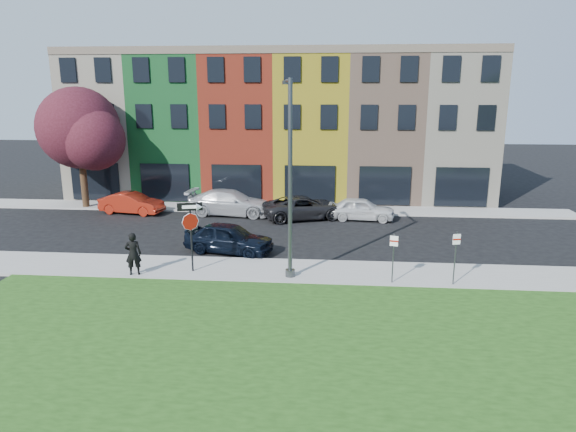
# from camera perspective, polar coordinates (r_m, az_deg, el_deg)

# --- Properties ---
(ground) EXTENTS (120.00, 120.00, 0.00)m
(ground) POSITION_cam_1_polar(r_m,az_deg,el_deg) (19.61, 0.25, -9.34)
(ground) COLOR black
(ground) RESTS_ON ground
(sidewalk_near) EXTENTS (40.00, 3.00, 0.12)m
(sidewalk_near) POSITION_cam_1_polar(r_m,az_deg,el_deg) (22.33, 6.04, -6.30)
(sidewalk_near) COLOR gray
(sidewalk_near) RESTS_ON ground
(sidewalk_far) EXTENTS (40.00, 2.40, 0.12)m
(sidewalk_far) POSITION_cam_1_polar(r_m,az_deg,el_deg) (34.14, -2.72, 0.86)
(sidewalk_far) COLOR gray
(sidewalk_far) RESTS_ON ground
(rowhouse_block) EXTENTS (30.00, 10.12, 10.00)m
(rowhouse_block) POSITION_cam_1_polar(r_m,az_deg,el_deg) (39.45, -0.87, 9.87)
(rowhouse_block) COLOR beige
(rowhouse_block) RESTS_ON ground
(stop_sign) EXTENTS (1.02, 0.34, 3.01)m
(stop_sign) POSITION_cam_1_polar(r_m,az_deg,el_deg) (22.02, -10.78, -0.75)
(stop_sign) COLOR black
(stop_sign) RESTS_ON sidewalk_near
(man) EXTENTS (0.88, 0.77, 1.83)m
(man) POSITION_cam_1_polar(r_m,az_deg,el_deg) (22.52, -16.82, -4.03)
(man) COLOR black
(man) RESTS_ON sidewalk_near
(sedan_near) EXTENTS (3.85, 5.19, 1.48)m
(sedan_near) POSITION_cam_1_polar(r_m,az_deg,el_deg) (25.05, -6.59, -2.43)
(sedan_near) COLOR black
(sedan_near) RESTS_ON ground
(parked_car_red) EXTENTS (2.73, 4.55, 1.35)m
(parked_car_red) POSITION_cam_1_polar(r_m,az_deg,el_deg) (34.29, -16.97, 1.38)
(parked_car_red) COLOR maroon
(parked_car_red) RESTS_ON ground
(parked_car_silver) EXTENTS (3.14, 5.82, 1.58)m
(parked_car_silver) POSITION_cam_1_polar(r_m,az_deg,el_deg) (32.64, -6.42, 1.50)
(parked_car_silver) COLOR #AEAFB3
(parked_car_silver) RESTS_ON ground
(parked_car_dark) EXTENTS (5.53, 6.55, 1.41)m
(parked_car_dark) POSITION_cam_1_polar(r_m,az_deg,el_deg) (31.45, 1.80, 0.95)
(parked_car_dark) COLOR black
(parked_car_dark) RESTS_ON ground
(parked_car_white) EXTENTS (2.25, 4.27, 1.37)m
(parked_car_white) POSITION_cam_1_polar(r_m,az_deg,el_deg) (31.50, 8.15, 0.80)
(parked_car_white) COLOR silver
(parked_car_white) RESTS_ON ground
(street_lamp) EXTENTS (0.74, 2.56, 8.06)m
(street_lamp) POSITION_cam_1_polar(r_m,az_deg,el_deg) (20.78, 0.19, 4.04)
(street_lamp) COLOR #424447
(street_lamp) RESTS_ON sidewalk_near
(parking_sign_a) EXTENTS (0.32, 0.11, 2.04)m
(parking_sign_a) POSITION_cam_1_polar(r_m,az_deg,el_deg) (20.99, 11.63, -3.96)
(parking_sign_a) COLOR #424447
(parking_sign_a) RESTS_ON sidewalk_near
(parking_sign_b) EXTENTS (0.31, 0.12, 2.20)m
(parking_sign_b) POSITION_cam_1_polar(r_m,az_deg,el_deg) (21.40, 18.12, -3.79)
(parking_sign_b) COLOR #424447
(parking_sign_b) RESTS_ON sidewalk_near
(tree_purple) EXTENTS (6.28, 5.50, 7.83)m
(tree_purple) POSITION_cam_1_polar(r_m,az_deg,el_deg) (36.24, -22.03, 8.85)
(tree_purple) COLOR black
(tree_purple) RESTS_ON sidewalk_far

